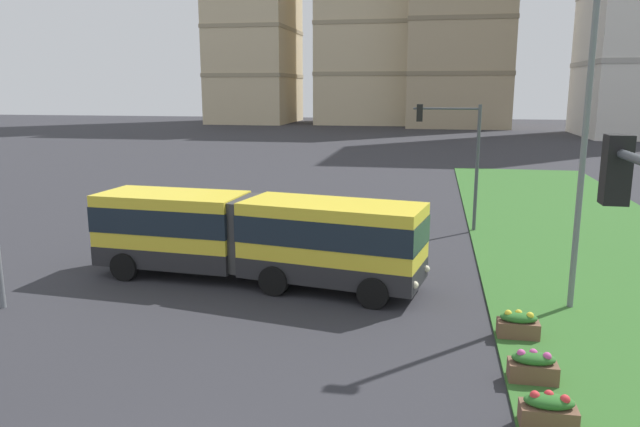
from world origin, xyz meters
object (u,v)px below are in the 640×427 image
object	(u,v)px
flower_planter_2	(533,366)
flower_planter_3	(518,324)
car_silver_hatch	(202,217)
streetlight_median	(585,133)
articulated_bus	(255,236)
traffic_light_far_right	(457,146)
flower_planter_1	(548,410)

from	to	relation	value
flower_planter_2	flower_planter_3	size ratio (longest dim) A/B	1.00
car_silver_hatch	streetlight_median	world-z (taller)	streetlight_median
car_silver_hatch	flower_planter_2	size ratio (longest dim) A/B	4.03
articulated_bus	traffic_light_far_right	distance (m)	11.87
car_silver_hatch	flower_planter_3	world-z (taller)	car_silver_hatch
articulated_bus	flower_planter_2	world-z (taller)	articulated_bus
traffic_light_far_right	streetlight_median	bearing A→B (deg)	-71.98
flower_planter_3	traffic_light_far_right	xyz separation A→B (m)	(-1.37, 12.75, 3.64)
flower_planter_2	car_silver_hatch	bearing A→B (deg)	135.72
flower_planter_1	car_silver_hatch	bearing A→B (deg)	131.58
articulated_bus	traffic_light_far_right	size ratio (longest dim) A/B	2.01
traffic_light_far_right	flower_planter_2	bearing A→B (deg)	-84.89
streetlight_median	flower_planter_1	bearing A→B (deg)	-104.71
articulated_bus	flower_planter_1	bearing A→B (deg)	-43.67
flower_planter_2	streetlight_median	bearing A→B (deg)	70.14
articulated_bus	flower_planter_2	xyz separation A→B (m)	(8.48, -6.11, -1.23)
flower_planter_2	traffic_light_far_right	size ratio (longest dim) A/B	0.18
flower_planter_1	flower_planter_2	world-z (taller)	same
articulated_bus	traffic_light_far_right	bearing A→B (deg)	52.31
traffic_light_far_right	streetlight_median	distance (m)	10.66
articulated_bus	flower_planter_3	xyz separation A→B (m)	(8.48, -3.55, -1.23)
car_silver_hatch	traffic_light_far_right	size ratio (longest dim) A/B	0.74
flower_planter_1	articulated_bus	bearing A→B (deg)	136.33
articulated_bus	flower_planter_1	size ratio (longest dim) A/B	10.91
flower_planter_1	streetlight_median	size ratio (longest dim) A/B	0.11
streetlight_median	flower_planter_3	bearing A→B (deg)	-125.21
flower_planter_2	articulated_bus	bearing A→B (deg)	144.20
articulated_bus	traffic_light_far_right	world-z (taller)	traffic_light_far_right
flower_planter_2	flower_planter_3	xyz separation A→B (m)	(0.00, 2.57, 0.00)
articulated_bus	car_silver_hatch	world-z (taller)	articulated_bus
flower_planter_2	traffic_light_far_right	xyz separation A→B (m)	(-1.37, 15.31, 3.64)
car_silver_hatch	flower_planter_1	distance (m)	19.63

